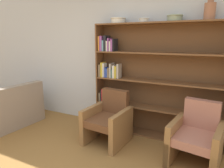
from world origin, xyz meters
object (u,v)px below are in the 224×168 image
(bowl_slate, at_px, (144,20))
(armchair_leather, at_px, (109,120))
(bowl_terracotta, at_px, (175,18))
(vase_tall, at_px, (210,11))
(bookshelf, at_px, (148,82))
(armchair_cushioned, at_px, (196,137))
(bowl_brass, at_px, (118,20))

(bowl_slate, distance_m, armchair_leather, 1.77)
(bowl_terracotta, bearing_deg, vase_tall, 0.00)
(bookshelf, distance_m, armchair_cushioned, 1.20)
(bowl_terracotta, height_order, vase_tall, vase_tall)
(bowl_terracotta, relative_size, vase_tall, 0.85)
(bowl_brass, relative_size, armchair_leather, 0.31)
(bowl_brass, bearing_deg, armchair_leather, -81.73)
(bookshelf, bearing_deg, armchair_cushioned, -32.64)
(bookshelf, bearing_deg, vase_tall, -1.85)
(bowl_brass, distance_m, armchair_leather, 1.74)
(bowl_terracotta, relative_size, armchair_cushioned, 0.29)
(bowl_brass, distance_m, bowl_slate, 0.47)
(bowl_slate, bearing_deg, vase_tall, 0.00)
(bookshelf, distance_m, vase_tall, 1.43)
(bowl_slate, relative_size, armchair_cushioned, 0.21)
(bookshelf, distance_m, bowl_brass, 1.21)
(bookshelf, height_order, vase_tall, vase_tall)
(bowl_terracotta, bearing_deg, bookshelf, 175.86)
(bowl_slate, height_order, vase_tall, vase_tall)
(bowl_brass, height_order, armchair_cushioned, bowl_brass)
(armchair_cushioned, bearing_deg, bookshelf, -23.66)
(bookshelf, height_order, bowl_slate, bowl_slate)
(bookshelf, height_order, armchair_cushioned, bookshelf)
(bowl_slate, xyz_separation_m, vase_tall, (0.98, 0.00, 0.09))
(bowl_terracotta, distance_m, armchair_cushioned, 1.81)
(bowl_slate, relative_size, bowl_terracotta, 0.72)
(bookshelf, relative_size, bowl_terracotta, 9.20)
(bowl_brass, height_order, bowl_terracotta, same)
(bowl_brass, bearing_deg, bowl_terracotta, -0.00)
(bowl_slate, relative_size, armchair_leather, 0.21)
(bookshelf, bearing_deg, bowl_slate, -165.49)
(bowl_terracotta, height_order, armchair_leather, bowl_terracotta)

